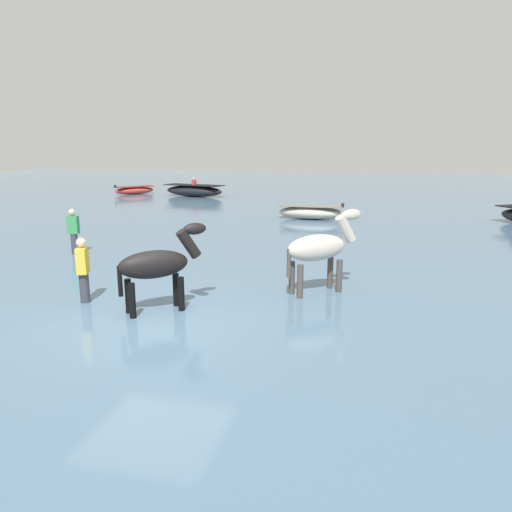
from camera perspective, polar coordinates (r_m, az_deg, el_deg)
ground_plane at (r=9.36m, az=-11.84°, el=-9.23°), size 120.00×120.00×0.00m
water_surface at (r=18.52m, az=1.36°, el=2.36°), size 90.00×90.00×0.25m
horse_lead_black at (r=9.69m, az=-11.44°, el=-1.20°), size 1.58×1.41×1.97m
horse_trailing_pinto at (r=10.81m, az=7.43°, el=0.75°), size 1.68×1.49×2.08m
boat_mid_channel at (r=22.12m, az=6.43°, el=5.11°), size 2.96×1.14×0.75m
boat_far_offshore at (r=32.24m, az=-7.26°, el=7.59°), size 4.29×2.13×1.24m
boat_far_inshore at (r=34.65m, az=-14.03°, el=7.47°), size 2.49×2.63×0.67m
person_wading_close at (r=15.72m, az=-20.53°, el=2.43°), size 0.35×0.26×1.63m
person_onlooker_left at (r=10.73m, az=-19.53°, el=-1.98°), size 0.29×0.37×1.63m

